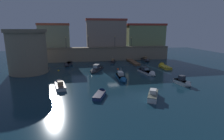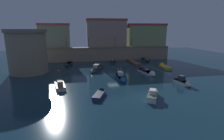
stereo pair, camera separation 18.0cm
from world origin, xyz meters
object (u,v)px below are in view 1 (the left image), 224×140
(moored_boat_9, at_px, (153,94))
(moored_boat_1, at_px, (68,64))
(quay_lamp_1, at_px, (88,40))
(moored_boat_0, at_px, (101,94))
(quay_lamp_3, at_px, (131,40))
(moored_boat_6, at_px, (184,82))
(moored_boat_8, at_px, (122,78))
(moored_boat_2, at_px, (60,84))
(mooring_buoy_0, at_px, (59,71))
(mooring_buoy_1, at_px, (118,69))
(fortress_tower, at_px, (27,51))
(moored_boat_7, at_px, (163,66))
(quay_lamp_2, at_px, (115,40))
(moored_boat_10, at_px, (146,60))
(moored_boat_3, at_px, (96,69))
(moored_boat_4, at_px, (148,72))
(quay_lamp_0, at_px, (66,40))
(moored_boat_5, at_px, (113,61))

(moored_boat_9, bearing_deg, moored_boat_1, 55.76)
(quay_lamp_1, xyz_separation_m, moored_boat_0, (-0.09, -32.44, -6.74))
(quay_lamp_3, relative_size, moored_boat_6, 0.74)
(moored_boat_0, distance_m, moored_boat_8, 10.03)
(quay_lamp_3, relative_size, moored_boat_9, 0.60)
(moored_boat_1, relative_size, moored_boat_2, 0.85)
(quay_lamp_3, bearing_deg, mooring_buoy_0, -150.04)
(quay_lamp_3, distance_m, mooring_buoy_1, 17.84)
(moored_boat_1, bearing_deg, moored_boat_0, 29.13)
(moored_boat_2, height_order, mooring_buoy_0, moored_boat_2)
(quay_lamp_3, bearing_deg, moored_boat_1, -161.08)
(fortress_tower, relative_size, moored_boat_7, 1.70)
(quay_lamp_2, xyz_separation_m, moored_boat_8, (-3.47, -24.08, -6.55))
(moored_boat_6, relative_size, moored_boat_10, 0.91)
(fortress_tower, bearing_deg, mooring_buoy_1, -0.93)
(moored_boat_3, bearing_deg, quay_lamp_3, 162.85)
(moored_boat_3, relative_size, moored_boat_8, 1.05)
(mooring_buoy_0, bearing_deg, moored_boat_4, -19.01)
(moored_boat_6, bearing_deg, quay_lamp_0, -151.86)
(moored_boat_0, height_order, moored_boat_7, moored_boat_7)
(quay_lamp_0, height_order, moored_boat_6, quay_lamp_0)
(moored_boat_10, bearing_deg, mooring_buoy_1, -52.61)
(quay_lamp_3, height_order, moored_boat_3, quay_lamp_3)
(quay_lamp_3, bearing_deg, moored_boat_7, -70.01)
(moored_boat_3, bearing_deg, moored_boat_7, 119.04)
(moored_boat_3, distance_m, mooring_buoy_0, 9.52)
(moored_boat_6, xyz_separation_m, moored_boat_10, (2.49, 25.86, 0.00))
(moored_boat_6, bearing_deg, moored_boat_5, -171.02)
(quay_lamp_2, height_order, moored_boat_8, quay_lamp_2)
(moored_boat_2, bearing_deg, moored_boat_6, -108.88)
(moored_boat_2, xyz_separation_m, moored_boat_3, (7.69, 11.00, 0.08))
(quay_lamp_2, distance_m, quay_lamp_3, 5.80)
(moored_boat_9, bearing_deg, moored_boat_3, 48.61)
(moored_boat_1, relative_size, moored_boat_8, 0.75)
(moored_boat_6, distance_m, moored_boat_8, 12.18)
(quay_lamp_2, height_order, moored_boat_6, quay_lamp_2)
(moored_boat_0, bearing_deg, moored_boat_6, -59.39)
(moored_boat_1, bearing_deg, moored_boat_7, 90.25)
(quay_lamp_3, height_order, moored_boat_2, quay_lamp_3)
(moored_boat_2, bearing_deg, moored_boat_5, -43.34)
(mooring_buoy_1, bearing_deg, moored_boat_5, 86.02)
(quay_lamp_3, height_order, mooring_buoy_1, quay_lamp_3)
(quay_lamp_2, bearing_deg, moored_boat_6, -76.57)
(moored_boat_1, bearing_deg, mooring_buoy_1, 76.18)
(moored_boat_8, bearing_deg, quay_lamp_0, -150.09)
(moored_boat_2, distance_m, moored_boat_7, 29.56)
(moored_boat_4, xyz_separation_m, moored_boat_7, (7.11, 6.56, -0.11))
(fortress_tower, distance_m, mooring_buoy_1, 22.63)
(moored_boat_2, relative_size, moored_boat_10, 1.22)
(fortress_tower, height_order, mooring_buoy_0, fortress_tower)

